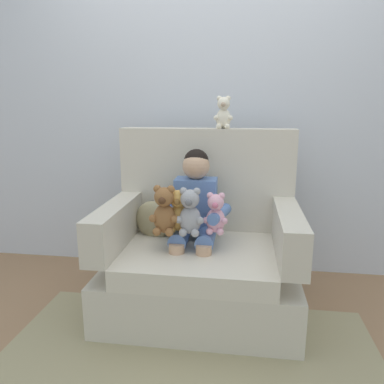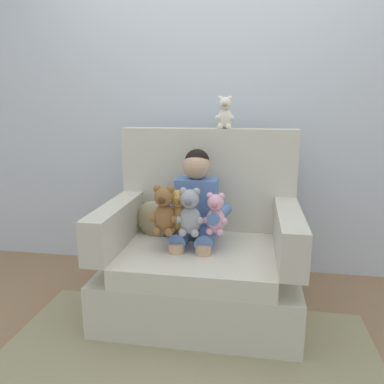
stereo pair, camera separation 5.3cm
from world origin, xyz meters
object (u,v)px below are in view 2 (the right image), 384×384
at_px(armchair, 202,255).
at_px(plush_honey, 178,211).
at_px(throw_pillow, 155,220).
at_px(plush_pink, 215,215).
at_px(seated_child, 195,210).
at_px(plush_brown, 164,211).
at_px(plush_cream_on_backrest, 225,113).
at_px(plush_grey, 190,213).

bearing_deg(armchair, plush_honey, -135.90).
bearing_deg(throw_pillow, plush_pink, -27.39).
height_order(seated_child, plush_pink, seated_child).
relative_size(plush_honey, throw_pillow, 1.02).
bearing_deg(plush_honey, plush_brown, -138.29).
bearing_deg(plush_cream_on_backrest, armchair, -96.97).
distance_m(plush_pink, throw_pillow, 0.49).
xyz_separation_m(plush_brown, plush_cream_on_backrest, (0.30, 0.47, 0.55)).
height_order(plush_honey, plush_pink, plush_honey).
height_order(plush_pink, plush_cream_on_backrest, plush_cream_on_backrest).
bearing_deg(throw_pillow, plush_grey, -43.31).
xyz_separation_m(plush_grey, throw_pillow, (-0.28, 0.26, -0.14)).
distance_m(armchair, plush_pink, 0.34).
height_order(seated_child, plush_honey, seated_child).
distance_m(seated_child, throw_pillow, 0.32).
distance_m(seated_child, plush_pink, 0.19).
xyz_separation_m(plush_honey, plush_pink, (0.22, 0.00, -0.01)).
height_order(seated_child, plush_brown, seated_child).
relative_size(plush_brown, plush_grey, 1.04).
height_order(plush_cream_on_backrest, throw_pillow, plush_cream_on_backrest).
relative_size(plush_pink, throw_pillow, 0.95).
xyz_separation_m(plush_honey, plush_grey, (0.08, -0.04, 0.01)).
xyz_separation_m(seated_child, throw_pillow, (-0.28, 0.10, -0.11)).
bearing_deg(armchair, plush_pink, -50.66).
bearing_deg(plush_grey, armchair, 71.63).
bearing_deg(plush_pink, armchair, 111.62).
bearing_deg(armchair, seated_child, 170.60).
distance_m(armchair, plush_cream_on_backrest, 0.93).
distance_m(armchair, throw_pillow, 0.39).
height_order(armchair, plush_grey, armchair).
relative_size(seated_child, plush_pink, 3.35).
xyz_separation_m(seated_child, plush_honey, (-0.08, -0.13, 0.02)).
bearing_deg(plush_pink, plush_honey, 162.72).
distance_m(plush_brown, plush_honey, 0.09).
distance_m(armchair, plush_brown, 0.42).
bearing_deg(plush_brown, throw_pillow, 115.73).
xyz_separation_m(seated_child, plush_grey, (-0.00, -0.17, 0.03)).
distance_m(plush_grey, throw_pillow, 0.41).
relative_size(seated_child, plush_brown, 2.84).
bearing_deg(plush_cream_on_backrest, plush_honey, -106.09).
relative_size(plush_honey, plush_pink, 1.07).
relative_size(plush_brown, plush_pink, 1.18).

